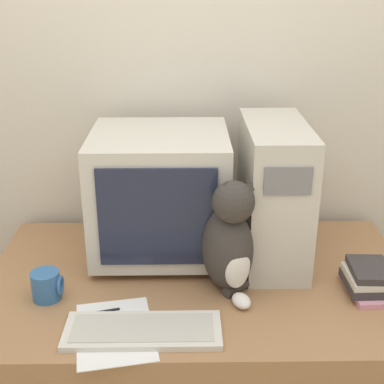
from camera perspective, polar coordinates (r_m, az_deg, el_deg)
name	(u,v)px	position (r m, az deg, el deg)	size (l,w,h in m)	color
wall_back	(198,83)	(2.03, 0.59, 11.51)	(7.00, 0.05, 2.50)	beige
desk	(200,363)	(1.98, 0.84, -17.81)	(1.40, 0.83, 0.71)	#9E7047
crt_monitor	(160,193)	(1.83, -3.41, -0.14)	(0.46, 0.42, 0.44)	beige
computer_tower	(273,193)	(1.82, 8.67, -0.06)	(0.20, 0.45, 0.47)	beige
keyboard	(143,330)	(1.53, -5.27, -14.49)	(0.43, 0.16, 0.02)	silver
cat	(230,242)	(1.64, 4.03, -5.39)	(0.26, 0.27, 0.37)	#38332D
book_stack	(370,280)	(1.77, 18.47, -8.92)	(0.16, 0.20, 0.09)	pink
pen	(94,313)	(1.62, -10.43, -12.60)	(0.15, 0.05, 0.01)	black
paper_sheet	(115,331)	(1.55, -8.22, -14.48)	(0.26, 0.33, 0.00)	white
mug	(47,285)	(1.70, -15.22, -9.59)	(0.09, 0.09, 0.09)	#33669E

